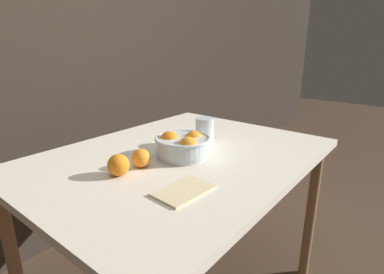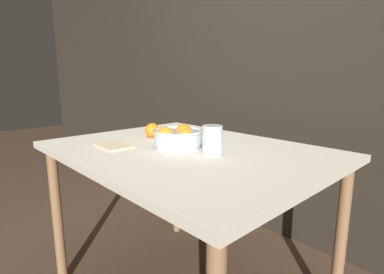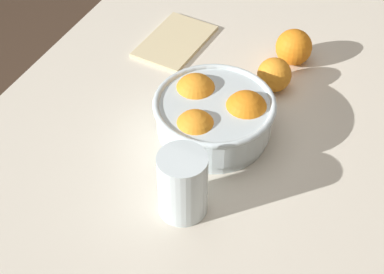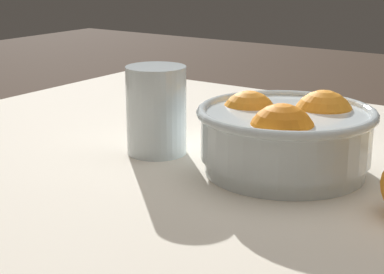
{
  "view_description": "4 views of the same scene",
  "coord_description": "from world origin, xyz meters",
  "views": [
    {
      "loc": [
        -0.87,
        -0.76,
        1.21
      ],
      "look_at": [
        0.05,
        -0.02,
        0.83
      ],
      "focal_mm": 28.0,
      "sensor_mm": 36.0,
      "label": 1
    },
    {
      "loc": [
        0.97,
        -0.87,
        1.08
      ],
      "look_at": [
        0.05,
        -0.01,
        0.83
      ],
      "focal_mm": 28.0,
      "sensor_mm": 36.0,
      "label": 2
    },
    {
      "loc": [
        0.77,
        0.3,
        1.61
      ],
      "look_at": [
        0.06,
        -0.04,
        0.83
      ],
      "focal_mm": 60.0,
      "sensor_mm": 36.0,
      "label": 3
    },
    {
      "loc": [
        -0.36,
        0.66,
        1.04
      ],
      "look_at": [
        0.1,
        0.01,
        0.81
      ],
      "focal_mm": 60.0,
      "sensor_mm": 36.0,
      "label": 4
    }
  ],
  "objects": [
    {
      "name": "dining_table",
      "position": [
        0.0,
        0.0,
        0.69
      ],
      "size": [
        1.22,
        0.92,
        0.77
      ],
      "color": "beige",
      "rests_on": "ground_plane"
    },
    {
      "name": "orange_loose_front",
      "position": [
        -0.29,
        0.02,
        0.81
      ],
      "size": [
        0.08,
        0.08,
        0.08
      ],
      "primitive_type": "sphere",
      "color": "orange",
      "rests_on": "dining_table"
    },
    {
      "name": "fruit_bowl",
      "position": [
        -0.02,
        -0.03,
        0.82
      ],
      "size": [
        0.22,
        0.22,
        0.1
      ],
      "color": "silver",
      "rests_on": "dining_table"
    },
    {
      "name": "napkin",
      "position": [
        -0.24,
        -0.23,
        0.77
      ],
      "size": [
        0.19,
        0.13,
        0.01
      ],
      "primitive_type": "cube",
      "rotation": [
        0.0,
        0.0,
        -0.06
      ],
      "color": "beige",
      "rests_on": "dining_table"
    },
    {
      "name": "back_wall",
      "position": [
        0.0,
        0.91,
        1.3
      ],
      "size": [
        8.0,
        0.05,
        2.6
      ],
      "primitive_type": "cube",
      "color": "#2D261E",
      "rests_on": "ground_plane"
    },
    {
      "name": "orange_loose_near_bowl",
      "position": [
        -0.19,
        0.02,
        0.8
      ],
      "size": [
        0.07,
        0.07,
        0.07
      ],
      "primitive_type": "sphere",
      "color": "orange",
      "rests_on": "dining_table"
    },
    {
      "name": "juice_glass",
      "position": [
        0.16,
        -0.01,
        0.82
      ],
      "size": [
        0.08,
        0.08,
        0.12
      ],
      "color": "#F4A314",
      "rests_on": "dining_table"
    }
  ]
}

